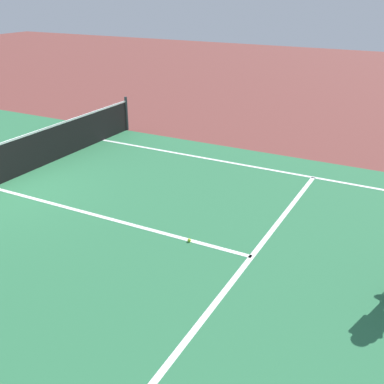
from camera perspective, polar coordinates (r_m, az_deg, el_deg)
line_sideline_right at (r=11.80m, az=12.51°, el=2.15°), size 0.10×11.89×0.01m
line_service_near at (r=8.14m, az=7.30°, el=-7.86°), size 8.22×0.10×0.01m
line_center_service at (r=9.56m, az=-10.86°, el=-3.02°), size 0.10×6.40×0.01m
tennis_ball_mid_court at (r=8.51m, az=-0.35°, el=-5.93°), size 0.07×0.07×0.07m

